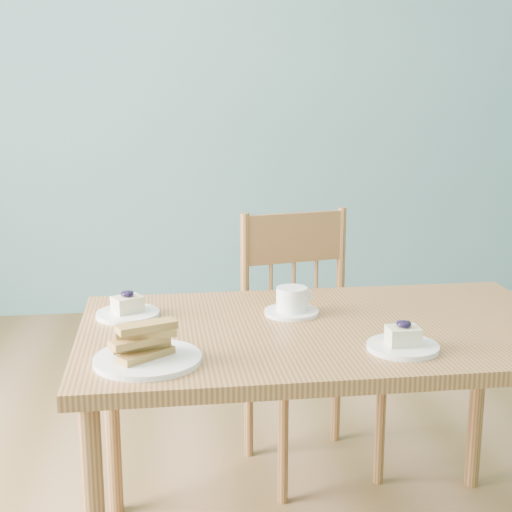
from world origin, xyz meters
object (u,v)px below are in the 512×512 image
Objects in this scene: dining_table at (326,350)px; dining_chair at (308,341)px; cheesecake_plate_far at (128,310)px; cheesecake_plate_near at (403,342)px; coffee_cup at (292,303)px; biscotti_plate at (147,349)px.

dining_table is 0.55m from dining_chair.
cheesecake_plate_far is at bearing 163.42° from dining_table.
dining_chair is at bearing 33.13° from cheesecake_plate_far.
coffee_cup is (-0.21, 0.31, 0.01)m from cheesecake_plate_near.
biscotti_plate is at bearing -80.52° from cheesecake_plate_far.
dining_chair is 0.77m from cheesecake_plate_near.
cheesecake_plate_near is 1.14× the size of coffee_cup.
biscotti_plate is at bearing -156.65° from dining_table.
dining_chair is 0.73m from cheesecake_plate_far.
biscotti_plate reaches higher than coffee_cup.
dining_chair is at bearing 82.73° from dining_table.
cheesecake_plate_far is (-0.58, -0.38, 0.25)m from dining_chair.
dining_table is 8.59× the size of coffee_cup.
dining_chair is at bearing 54.45° from biscotti_plate.
dining_table is 0.54m from cheesecake_plate_far.
cheesecake_plate_far is at bearing 99.48° from biscotti_plate.
cheesecake_plate_near is at bearing 0.20° from biscotti_plate.
dining_table is 1.45× the size of dining_chair.
cheesecake_plate_near is (0.07, -0.72, 0.25)m from dining_chair.
cheesecake_plate_near reaches higher than dining_table.
coffee_cup is (0.44, -0.04, 0.01)m from cheesecake_plate_far.
biscotti_plate is (-0.52, -0.72, 0.26)m from dining_chair.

